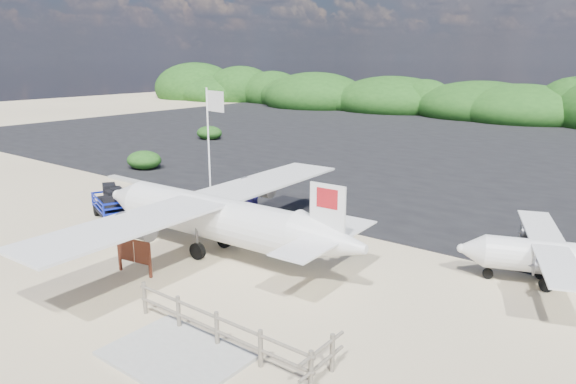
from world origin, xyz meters
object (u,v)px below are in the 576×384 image
at_px(crew_a, 249,195).
at_px(crew_c, 216,219).
at_px(signboard, 136,274).
at_px(crew_b, 256,196).
at_px(aircraft_small, 418,132).
at_px(flagpole, 212,232).
at_px(baggage_cart, 113,219).

relative_size(crew_a, crew_c, 1.10).
relative_size(signboard, crew_b, 1.05).
bearing_deg(crew_a, aircraft_small, -63.18).
height_order(flagpole, signboard, flagpole).
bearing_deg(crew_a, baggage_cart, 66.52).
distance_m(flagpole, crew_c, 0.96).
bearing_deg(crew_c, flagpole, -49.70).
bearing_deg(aircraft_small, baggage_cart, 71.35).
bearing_deg(crew_b, signboard, 119.76).
xyz_separation_m(baggage_cart, signboard, (6.17, -3.29, 0.00)).
height_order(crew_b, aircraft_small, crew_b).
xyz_separation_m(signboard, crew_a, (-1.87, 8.16, 0.86)).
relative_size(baggage_cart, flagpole, 0.43).
height_order(flagpole, crew_b, flagpole).
bearing_deg(signboard, flagpole, 92.59).
xyz_separation_m(flagpole, crew_c, (0.50, -0.24, 0.78)).
bearing_deg(crew_c, signboard, 72.75).
distance_m(baggage_cart, crew_c, 5.81).
bearing_deg(crew_c, crew_b, -97.91).
relative_size(flagpole, crew_c, 3.97).
distance_m(flagpole, aircraft_small, 35.74).
bearing_deg(flagpole, crew_a, 103.51).
bearing_deg(baggage_cart, signboard, -6.94).
bearing_deg(crew_b, crew_a, 80.38).
relative_size(signboard, crew_a, 0.93).
distance_m(crew_a, crew_b, 0.37).
bearing_deg(baggage_cart, aircraft_small, 112.19).
bearing_deg(crew_a, signboard, 120.80).
relative_size(crew_b, crew_c, 0.97).
bearing_deg(crew_a, crew_c, 127.89).
distance_m(flagpole, signboard, 4.90).
distance_m(baggage_cart, signboard, 6.99).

